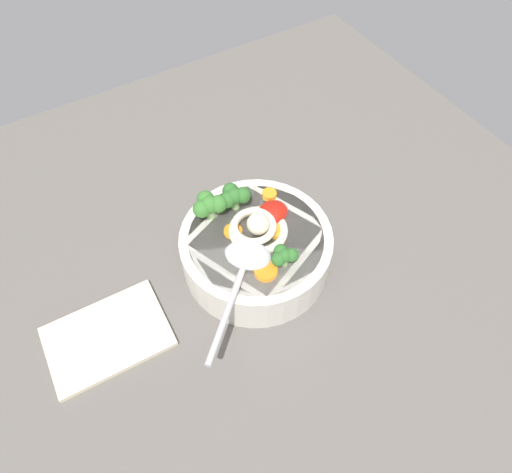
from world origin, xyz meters
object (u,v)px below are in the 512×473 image
object	(u,v)px
soup_bowl	(256,249)
folded_napkin	(108,337)
soup_spoon	(245,264)
noodle_pile	(257,228)

from	to	relation	value
soup_bowl	folded_napkin	distance (cm)	22.41
soup_bowl	soup_spoon	world-z (taller)	soup_spoon
soup_bowl	noodle_pile	xyz separation A→B (cm)	(-0.45, -0.49, 4.13)
soup_bowl	folded_napkin	bearing A→B (deg)	0.36
soup_bowl	soup_spoon	size ratio (longest dim) A/B	1.37
soup_spoon	folded_napkin	size ratio (longest dim) A/B	0.99
soup_bowl	folded_napkin	size ratio (longest dim) A/B	1.36
soup_bowl	noodle_pile	bearing A→B (deg)	-132.43
soup_spoon	soup_bowl	bearing A→B (deg)	180.00
noodle_pile	folded_napkin	bearing A→B (deg)	1.60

